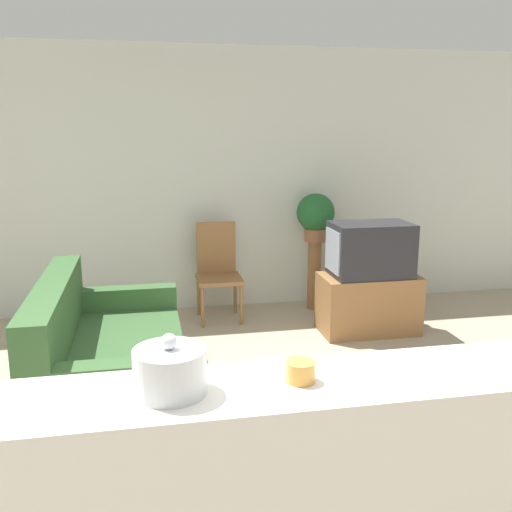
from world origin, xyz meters
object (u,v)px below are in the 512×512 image
wooden_chair (218,268)px  potted_plant (316,215)px  couch (107,363)px  decorative_bowl (170,371)px  television (370,249)px

wooden_chair → potted_plant: potted_plant is taller
couch → wooden_chair: wooden_chair is taller
wooden_chair → decorative_bowl: (-0.63, -3.68, 0.56)m
television → wooden_chair: television is taller
couch → potted_plant: (2.04, 1.81, 0.71)m
couch → television: size_ratio=2.34×
wooden_chair → potted_plant: bearing=5.1°
wooden_chair → decorative_bowl: 3.77m
potted_plant → decorative_bowl: size_ratio=1.96×
couch → television: television is taller
wooden_chair → decorative_bowl: decorative_bowl is taller
couch → potted_plant: size_ratio=3.45×
television → potted_plant: 0.87m
wooden_chair → potted_plant: size_ratio=1.93×
potted_plant → decorative_bowl: (-1.67, -3.77, 0.06)m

